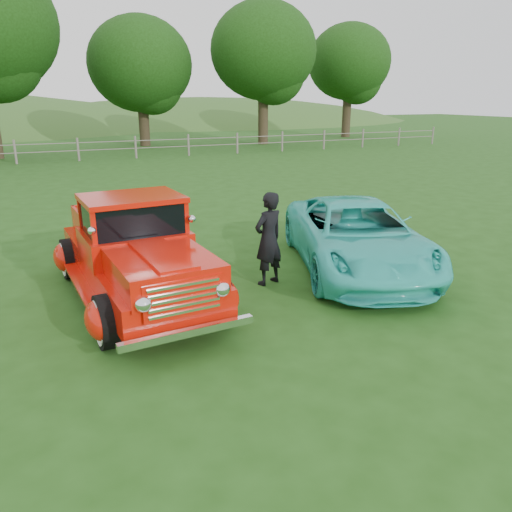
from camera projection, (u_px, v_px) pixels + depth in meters
name	position (u px, v px, depth m)	size (l,w,h in m)	color
ground	(230.00, 335.00, 7.19)	(140.00, 140.00, 0.00)	#1E4612
distant_hills	(16.00, 166.00, 58.70)	(116.00, 60.00, 18.00)	#2A5820
fence_line	(78.00, 149.00, 26.13)	(48.00, 0.12, 1.20)	slate
tree_near_east	(140.00, 64.00, 32.73)	(6.80, 6.80, 8.33)	#2D2116
tree_mid_east	(263.00, 51.00, 33.81)	(7.20, 7.20, 9.44)	#2D2116
tree_far_east	(349.00, 62.00, 40.00)	(6.60, 6.60, 8.86)	#2D2116
red_pickup	(135.00, 254.00, 8.24)	(2.50, 5.10, 1.78)	black
teal_sedan	(357.00, 236.00, 9.72)	(2.23, 4.83, 1.34)	#32CBBE
man	(269.00, 239.00, 8.90)	(0.62, 0.41, 1.69)	black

